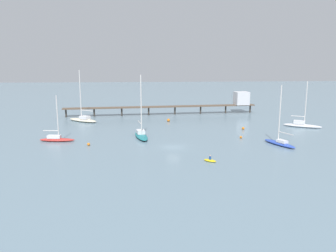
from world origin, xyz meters
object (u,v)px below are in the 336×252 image
at_px(mooring_buoy_outer, 243,128).
at_px(mooring_buoy_far, 241,137).
at_px(sailboat_blue, 280,142).
at_px(mooring_buoy_mid, 89,144).
at_px(mooring_buoy_near, 168,120).
at_px(dinghy_yellow, 210,160).
at_px(sailboat_cream, 83,119).
at_px(sailboat_red, 57,138).
at_px(sailboat_teal, 141,134).
at_px(pier, 209,102).
at_px(sailboat_white, 302,124).

bearing_deg(mooring_buoy_outer, mooring_buoy_far, -109.46).
distance_m(sailboat_blue, mooring_buoy_far, 8.94).
height_order(mooring_buoy_mid, mooring_buoy_near, mooring_buoy_near).
xyz_separation_m(dinghy_yellow, mooring_buoy_near, (-4.22, 37.99, 0.19)).
distance_m(sailboat_cream, mooring_buoy_near, 23.75).
height_order(sailboat_blue, sailboat_red, sailboat_blue).
xyz_separation_m(sailboat_teal, sailboat_red, (-17.77, -2.39, -0.11)).
height_order(sailboat_blue, mooring_buoy_near, sailboat_blue).
distance_m(dinghy_yellow, mooring_buoy_outer, 28.98).
distance_m(pier, sailboat_white, 30.90).
bearing_deg(dinghy_yellow, mooring_buoy_outer, 62.62).
height_order(sailboat_cream, sailboat_red, sailboat_cream).
xyz_separation_m(mooring_buoy_outer, mooring_buoy_near, (-17.55, 12.27, 0.08)).
bearing_deg(sailboat_teal, sailboat_white, 12.04).
height_order(mooring_buoy_far, mooring_buoy_near, mooring_buoy_near).
distance_m(mooring_buoy_far, mooring_buoy_mid, 32.50).
xyz_separation_m(sailboat_teal, mooring_buoy_near, (7.49, 18.99, -0.35)).
bearing_deg(mooring_buoy_near, sailboat_red, -139.77).
xyz_separation_m(pier, mooring_buoy_outer, (3.75, -25.72, -3.43)).
xyz_separation_m(pier, dinghy_yellow, (-9.57, -51.45, -3.54)).
bearing_deg(pier, mooring_buoy_outer, -81.70).
relative_size(sailboat_blue, mooring_buoy_mid, 20.14).
xyz_separation_m(sailboat_cream, sailboat_blue, (44.07, -29.90, -0.04)).
distance_m(sailboat_teal, dinghy_yellow, 22.33).
distance_m(sailboat_red, mooring_buoy_mid, 8.44).
bearing_deg(mooring_buoy_mid, sailboat_teal, 32.27).
xyz_separation_m(sailboat_white, mooring_buoy_near, (-33.34, 10.28, -0.31)).
bearing_deg(sailboat_teal, mooring_buoy_far, -6.59).
distance_m(sailboat_cream, sailboat_red, 23.32).
xyz_separation_m(sailboat_red, mooring_buoy_outer, (42.81, 9.11, -0.32)).
distance_m(sailboat_teal, mooring_buoy_outer, 25.93).
height_order(pier, dinghy_yellow, pier).
relative_size(sailboat_blue, sailboat_red, 1.24).
xyz_separation_m(sailboat_cream, mooring_buoy_far, (37.95, -23.39, -0.48)).
distance_m(mooring_buoy_outer, mooring_buoy_mid, 37.93).
bearing_deg(sailboat_teal, mooring_buoy_mid, -147.73).
height_order(sailboat_teal, mooring_buoy_outer, sailboat_teal).
bearing_deg(sailboat_teal, pier, 56.74).
relative_size(sailboat_cream, mooring_buoy_near, 17.12).
height_order(mooring_buoy_outer, mooring_buoy_near, mooring_buoy_near).
relative_size(sailboat_blue, mooring_buoy_near, 14.48).
bearing_deg(mooring_buoy_mid, mooring_buoy_near, 54.95).
height_order(pier, sailboat_blue, sailboat_blue).
height_order(dinghy_yellow, mooring_buoy_near, dinghy_yellow).
distance_m(mooring_buoy_mid, mooring_buoy_near, 31.27).
bearing_deg(mooring_buoy_near, mooring_buoy_far, -56.40).
xyz_separation_m(mooring_buoy_far, mooring_buoy_outer, (3.26, 9.24, 0.07)).
bearing_deg(sailboat_red, sailboat_blue, -8.27).
height_order(sailboat_red, dinghy_yellow, sailboat_red).
bearing_deg(sailboat_teal, sailboat_blue, -17.93).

